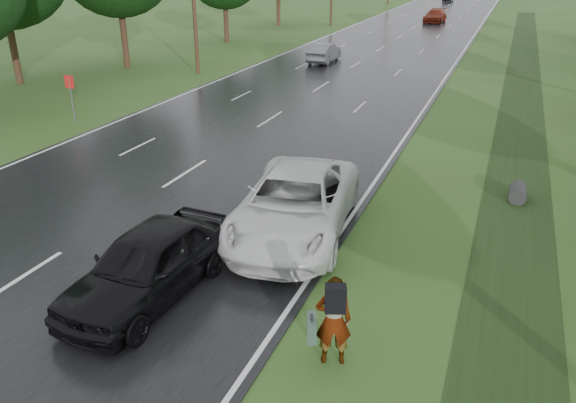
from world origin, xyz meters
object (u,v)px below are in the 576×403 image
at_px(pedestrian, 332,319).
at_px(dark_sedan, 148,264).
at_px(road_sign, 70,89).
at_px(white_pickup, 295,204).
at_px(silver_sedan, 324,53).

distance_m(pedestrian, dark_sedan, 4.73).
xyz_separation_m(road_sign, white_pickup, (14.00, -7.00, -0.70)).
relative_size(white_pickup, dark_sedan, 1.30).
distance_m(pedestrian, white_pickup, 5.68).
relative_size(road_sign, pedestrian, 1.17).
relative_size(pedestrian, dark_sedan, 0.39).
xyz_separation_m(road_sign, silver_sedan, (6.00, 20.11, -0.90)).
height_order(dark_sedan, silver_sedan, dark_sedan).
bearing_deg(dark_sedan, road_sign, 139.98).
bearing_deg(pedestrian, silver_sedan, -92.32).
relative_size(road_sign, white_pickup, 0.35).
xyz_separation_m(white_pickup, dark_sedan, (-2.00, -4.34, -0.05)).
height_order(road_sign, dark_sedan, road_sign).
bearing_deg(pedestrian, road_sign, -56.45).
bearing_deg(silver_sedan, dark_sedan, 100.41).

